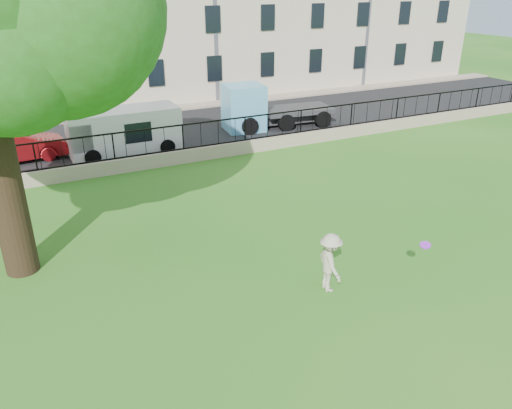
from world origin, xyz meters
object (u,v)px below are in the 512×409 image
frisbee (425,245)px  blue_truck (276,105)px  man (330,263)px  white_van (125,132)px  red_sedan (15,146)px

frisbee → blue_truck: bearing=74.4°
man → blue_truck: bearing=-13.7°
man → white_van: white_van is taller
white_van → blue_truck: bearing=6.2°
frisbee → man: bearing=151.0°
white_van → frisbee: bearing=-75.0°
red_sedan → white_van: size_ratio=0.87×
red_sedan → blue_truck: (13.14, 0.00, 0.49)m
frisbee → blue_truck: (4.40, 15.77, -0.17)m
frisbee → white_van: white_van is taller
man → red_sedan: size_ratio=0.37×
man → frisbee: size_ratio=5.94×
white_van → blue_truck: 8.56m
frisbee → white_van: size_ratio=0.05×
frisbee → red_sedan: bearing=119.0°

